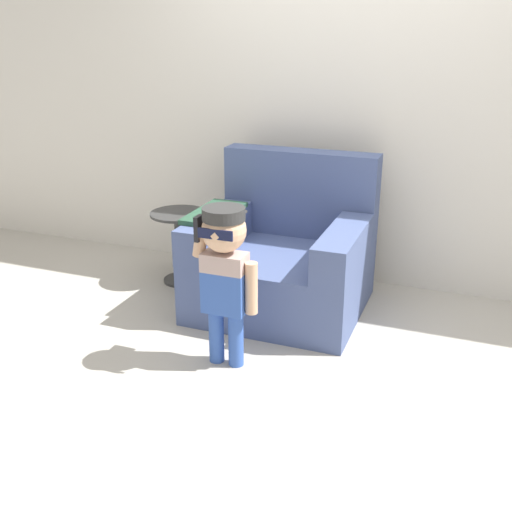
% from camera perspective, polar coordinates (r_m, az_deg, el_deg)
% --- Properties ---
extents(ground_plane, '(10.00, 10.00, 0.00)m').
position_cam_1_polar(ground_plane, '(3.75, 5.51, -6.06)').
color(ground_plane, '#ADA89E').
extents(wall_back, '(10.00, 0.05, 2.60)m').
position_cam_1_polar(wall_back, '(4.10, 9.16, 15.15)').
color(wall_back, silver).
rests_on(wall_back, ground_plane).
extents(armchair, '(1.04, 0.93, 0.95)m').
position_cam_1_polar(armchair, '(3.82, 2.68, -0.14)').
color(armchair, '#475684').
rests_on(armchair, ground_plane).
extents(person_child, '(0.36, 0.27, 0.87)m').
position_cam_1_polar(person_child, '(3.04, -2.98, -0.63)').
color(person_child, '#3356AD').
rests_on(person_child, ground_plane).
extents(side_table, '(0.39, 0.39, 0.51)m').
position_cam_1_polar(side_table, '(4.20, -7.25, 1.48)').
color(side_table, '#333333').
rests_on(side_table, ground_plane).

